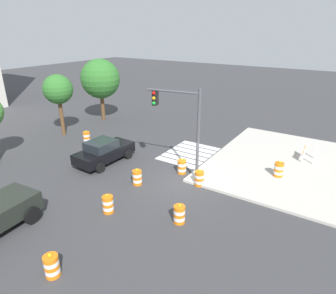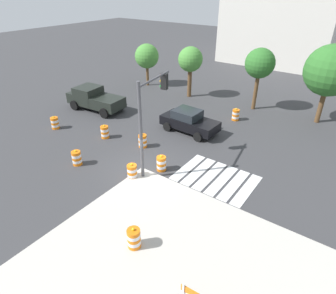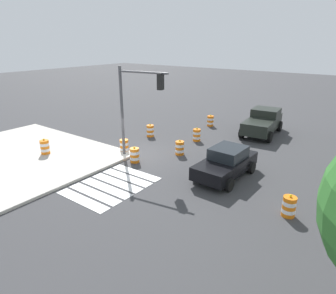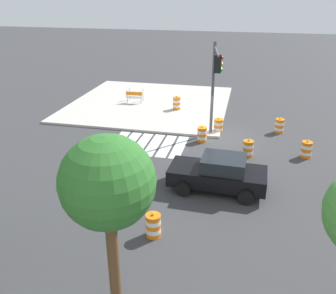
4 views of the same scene
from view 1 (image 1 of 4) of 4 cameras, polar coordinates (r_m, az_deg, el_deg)
name	(u,v)px [view 1 (image 1 of 4)]	position (r m, az deg, el deg)	size (l,w,h in m)	color
ground_plane	(183,182)	(18.07, 2.91, -6.73)	(120.00, 120.00, 0.00)	#38383A
sidewalk_corner	(307,168)	(21.65, 25.22, -3.65)	(12.00, 12.00, 0.15)	#BCB7AD
crosswalk_stripes	(189,153)	(22.00, 4.09, -1.25)	(4.35, 3.20, 0.02)	silver
sports_car	(104,151)	(20.74, -12.30, -0.81)	(4.36, 2.25, 1.63)	black
traffic_barrel_near_corner	(108,204)	(15.40, -11.54, -10.78)	(0.56, 0.56, 1.02)	orange
traffic_barrel_crosswalk_end	(179,214)	(14.39, 2.20, -12.86)	(0.56, 0.56, 1.02)	orange
traffic_barrel_median_near	(199,178)	(17.56, 6.06, -6.05)	(0.56, 0.56, 1.02)	orange
traffic_barrel_median_far	(137,177)	(17.67, -5.99, -5.86)	(0.56, 0.56, 1.02)	orange
traffic_barrel_far_curb	(87,137)	(24.81, -15.45, 1.83)	(0.56, 0.56, 1.02)	orange
traffic_barrel_lane_center	(52,266)	(12.61, -21.56, -20.60)	(0.56, 0.56, 1.02)	orange
traffic_barrel_opposite_curb	(182,167)	(18.90, 2.69, -3.81)	(0.56, 0.56, 1.02)	orange
traffic_barrel_on_sidewalk	(279,169)	(19.41, 20.62, -4.09)	(0.56, 0.56, 1.02)	orange
construction_barricade	(306,152)	(22.50, 25.20, -0.91)	(1.30, 0.84, 1.00)	silver
traffic_light_pole	(180,117)	(17.14, 2.33, 5.84)	(0.80, 3.26, 5.50)	#4C4C51
street_tree_streetside_mid	(58,90)	(26.49, -20.52, 10.31)	(2.44, 2.44, 5.20)	brown
street_tree_streetside_far	(100,79)	(30.01, -12.96, 12.71)	(3.77, 3.77, 6.01)	brown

